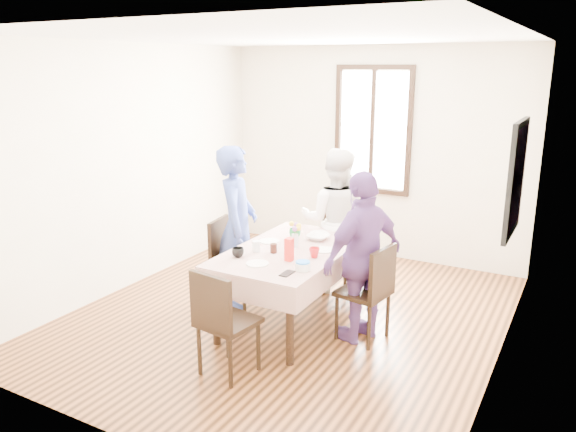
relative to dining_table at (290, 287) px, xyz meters
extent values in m
plane|color=black|center=(-0.10, 0.14, -0.38)|extent=(4.50, 4.50, 0.00)
plane|color=beige|center=(-0.10, 2.39, 0.98)|extent=(4.00, 0.00, 4.00)
plane|color=beige|center=(1.90, 0.14, 0.98)|extent=(0.00, 4.50, 4.50)
cube|color=black|center=(-0.10, 2.37, 1.27)|extent=(1.02, 0.06, 1.62)
cube|color=white|center=(-0.10, 2.38, 1.27)|extent=(0.90, 0.02, 1.50)
cube|color=red|center=(1.88, 0.44, 1.18)|extent=(0.04, 0.76, 0.96)
cube|color=black|center=(0.00, 0.00, 0.00)|extent=(0.88, 1.53, 0.75)
cube|color=#591008|center=(0.00, 0.00, 0.38)|extent=(1.00, 1.65, 0.01)
cube|color=black|center=(-0.73, 0.14, 0.08)|extent=(0.48, 0.48, 0.91)
cube|color=black|center=(0.73, 0.05, 0.08)|extent=(0.48, 0.48, 0.91)
cube|color=black|center=(0.00, 1.05, 0.08)|extent=(0.47, 0.47, 0.91)
cube|color=black|center=(0.00, -1.05, 0.08)|extent=(0.47, 0.47, 0.91)
imported|color=#334389|center=(-0.71, 0.14, 0.47)|extent=(0.62, 0.73, 1.69)
imported|color=white|center=(0.00, 1.03, 0.42)|extent=(0.92, 0.81, 1.60)
imported|color=#623C7F|center=(0.71, 0.05, 0.41)|extent=(0.71, 1.00, 1.57)
imported|color=black|center=(-0.31, -0.43, 0.43)|extent=(0.11, 0.11, 0.09)
imported|color=red|center=(0.30, -0.10, 0.43)|extent=(0.14, 0.14, 0.09)
imported|color=#0C7226|center=(-0.14, 0.35, 0.43)|extent=(0.15, 0.15, 0.09)
imported|color=white|center=(0.10, 0.39, 0.41)|extent=(0.22, 0.22, 0.05)
cube|color=red|center=(0.14, -0.29, 0.49)|extent=(0.07, 0.07, 0.21)
cylinder|color=white|center=(0.36, -0.44, 0.42)|extent=(0.13, 0.13, 0.07)
cylinder|color=black|center=(-0.09, -0.17, 0.43)|extent=(0.06, 0.06, 0.09)
cylinder|color=silver|center=(-0.25, -0.22, 0.44)|extent=(0.07, 0.07, 0.10)
cube|color=black|center=(0.29, -0.59, 0.39)|extent=(0.08, 0.16, 0.01)
cylinder|color=silver|center=(0.00, 0.08, 0.45)|extent=(0.06, 0.06, 0.13)
cylinder|color=white|center=(-0.30, 0.10, 0.39)|extent=(0.20, 0.20, 0.01)
cylinder|color=white|center=(0.30, 0.11, 0.39)|extent=(0.20, 0.20, 0.01)
cylinder|color=white|center=(0.02, 0.58, 0.39)|extent=(0.20, 0.20, 0.01)
cylinder|color=white|center=(-0.05, -0.51, 0.39)|extent=(0.20, 0.20, 0.01)
cylinder|color=blue|center=(0.36, -0.44, 0.46)|extent=(0.12, 0.12, 0.01)
camera|label=1|loc=(2.43, -4.45, 2.08)|focal=35.02mm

